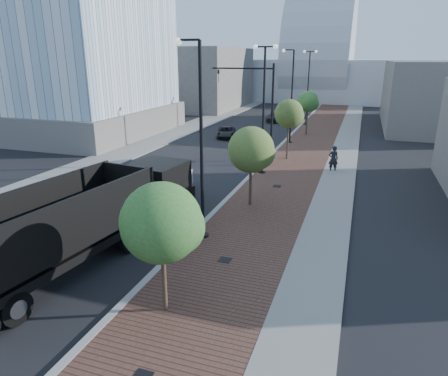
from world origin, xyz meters
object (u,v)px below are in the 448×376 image
(dump_truck, at_px, (116,213))
(dark_car_mid, at_px, (226,132))
(pedestrian, at_px, (333,159))
(white_sedan, at_px, (174,185))

(dump_truck, xyz_separation_m, dark_car_mid, (-3.54, 26.77, -0.94))
(dump_truck, distance_m, pedestrian, 18.24)
(white_sedan, relative_size, dark_car_mid, 1.20)
(dump_truck, distance_m, white_sedan, 6.82)
(dark_car_mid, bearing_deg, white_sedan, -96.69)
(dump_truck, height_order, white_sedan, dump_truck)
(dark_car_mid, bearing_deg, dump_truck, -98.36)
(dark_car_mid, distance_m, pedestrian, 16.26)
(pedestrian, bearing_deg, dump_truck, 42.94)
(dark_car_mid, relative_size, pedestrian, 2.05)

